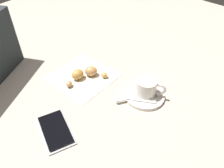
{
  "coord_description": "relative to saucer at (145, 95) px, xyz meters",
  "views": [
    {
      "loc": [
        -0.38,
        0.41,
        0.52
      ],
      "look_at": [
        -0.01,
        -0.02,
        0.01
      ],
      "focal_mm": 36.63,
      "sensor_mm": 36.0,
      "label": 1
    }
  ],
  "objects": [
    {
      "name": "sugar_packet",
      "position": [
        -0.01,
        0.02,
        0.01
      ],
      "size": [
        0.07,
        0.05,
        0.01
      ],
      "primitive_type": "cube",
      "rotation": [
        0.0,
        0.0,
        9.94
      ],
      "color": "white",
      "rests_on": "saucer"
    },
    {
      "name": "saucer",
      "position": [
        0.0,
        0.0,
        0.0
      ],
      "size": [
        0.13,
        0.13,
        0.01
      ],
      "primitive_type": "cylinder",
      "color": "silver",
      "rests_on": "ground"
    },
    {
      "name": "napkin",
      "position": [
        0.22,
        0.06,
        -0.0
      ],
      "size": [
        0.2,
        0.2,
        0.0
      ],
      "primitive_type": "cube",
      "rotation": [
        0.0,
        0.0,
        -0.0
      ],
      "color": "silver",
      "rests_on": "ground"
    },
    {
      "name": "cell_phone",
      "position": [
        0.11,
        0.27,
        -0.0
      ],
      "size": [
        0.15,
        0.12,
        0.01
      ],
      "color": "#B5B6B9",
      "rests_on": "ground"
    },
    {
      "name": "teaspoon",
      "position": [
        -0.0,
        0.01,
        0.01
      ],
      "size": [
        0.09,
        0.12,
        0.01
      ],
      "color": "silver",
      "rests_on": "saucer"
    },
    {
      "name": "croissant",
      "position": [
        0.21,
        0.06,
        0.01
      ],
      "size": [
        0.1,
        0.14,
        0.03
      ],
      "color": "tan",
      "rests_on": "napkin"
    },
    {
      "name": "ground_plane",
      "position": [
        0.12,
        0.05,
        -0.01
      ],
      "size": [
        1.8,
        1.8,
        0.0
      ],
      "primitive_type": "plane",
      "color": "#B1A494"
    },
    {
      "name": "espresso_cup",
      "position": [
        -0.0,
        -0.0,
        0.03
      ],
      "size": [
        0.09,
        0.06,
        0.06
      ],
      "color": "silver",
      "rests_on": "saucer"
    }
  ]
}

